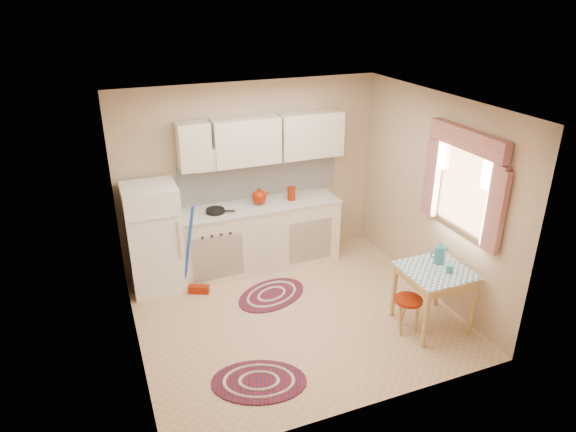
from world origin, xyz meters
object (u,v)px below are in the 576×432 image
Objects in this scene: base_cabinets at (257,237)px; stool at (407,314)px; fridge at (154,238)px; table at (432,298)px.

base_cabinets is 5.36× the size of stool.
fridge is 0.62× the size of base_cabinets.
fridge is 1.39m from base_cabinets.
stool is at bearing -61.93° from base_cabinets.
base_cabinets reaches higher than table.
fridge is 1.94× the size of table.
table is (2.77, -2.00, -0.34)m from fridge.
table reaches higher than stool.
table is 0.35m from stool.
base_cabinets is (1.37, 0.05, -0.26)m from fridge.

